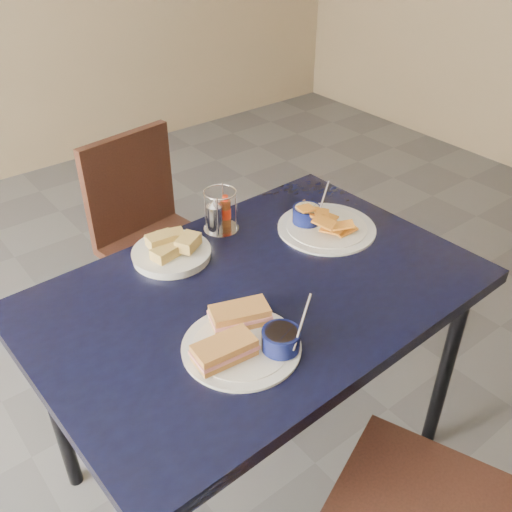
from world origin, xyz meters
TOP-DOWN VIEW (x-y plane):
  - ground at (0.00, 0.00)m, footprint 6.00×6.00m
  - dining_table at (0.22, -0.18)m, footprint 1.21×0.82m
  - chair_far at (0.36, 0.68)m, footprint 0.45×0.43m
  - sandwich_plate at (0.06, -0.34)m, footprint 0.31×0.28m
  - plantain_plate at (0.57, -0.07)m, footprint 0.30×0.30m
  - bread_basket at (0.12, 0.08)m, footprint 0.22×0.22m
  - condiment_caddy at (0.32, 0.12)m, footprint 0.11×0.11m

SIDE VIEW (x-z plane):
  - ground at x=0.00m, z-range 0.00..0.00m
  - chair_far at x=0.36m, z-range 0.06..0.91m
  - dining_table at x=0.22m, z-range 0.31..1.06m
  - plantain_plate at x=0.57m, z-range 0.71..0.83m
  - bread_basket at x=0.12m, z-range 0.74..0.81m
  - sandwich_plate at x=0.06m, z-range 0.71..0.83m
  - condiment_caddy at x=0.32m, z-range 0.74..0.87m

